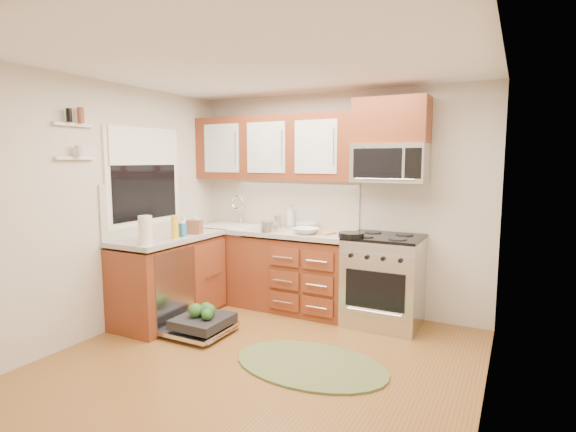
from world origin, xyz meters
The scene contains 38 objects.
floor centered at (0.00, 0.00, 0.00)m, with size 3.50×3.50×0.00m, color brown.
ceiling centered at (0.00, 0.00, 2.50)m, with size 3.50×3.50×0.00m, color white.
wall_back centered at (0.00, 1.75, 1.25)m, with size 3.50×0.04×2.50m, color beige.
wall_front centered at (0.00, -1.75, 1.25)m, with size 3.50×0.04×2.50m, color beige.
wall_left centered at (-1.75, 0.00, 1.25)m, with size 0.04×3.50×2.50m, color beige.
wall_right centered at (1.75, 0.00, 1.25)m, with size 0.04×3.50×2.50m, color beige.
base_cabinet_back centered at (-0.73, 1.45, 0.42)m, with size 2.05×0.60×0.85m, color maroon.
base_cabinet_left centered at (-1.45, 0.52, 0.42)m, with size 0.60×1.25×0.85m, color maroon.
countertop_back centered at (-0.72, 1.44, 0.90)m, with size 2.07×0.64×0.05m, color #AFABA0.
countertop_left centered at (-1.44, 0.53, 0.90)m, with size 0.64×1.27×0.05m, color #AFABA0.
backsplash_back centered at (-0.73, 1.74, 1.21)m, with size 2.05×0.02×0.57m, color beige.
backsplash_left centered at (-1.74, 0.52, 1.21)m, with size 0.02×1.25×0.57m, color beige.
upper_cabinets centered at (-0.73, 1.57, 1.88)m, with size 2.05×0.35×0.75m, color maroon, non-canonical shape.
cabinet_over_mw centered at (0.68, 1.57, 2.13)m, with size 0.76×0.35×0.47m, color maroon.
range centered at (0.68, 1.43, 0.47)m, with size 0.76×0.64×0.95m, color silver, non-canonical shape.
microwave centered at (0.68, 1.55, 1.70)m, with size 0.76×0.38×0.40m, color silver, non-canonical shape.
sink centered at (-1.25, 1.42, 0.80)m, with size 0.62×0.50×0.26m, color white, non-canonical shape.
dishwasher centered at (-0.86, 0.30, 0.10)m, with size 0.70×0.60×0.20m, color silver, non-canonical shape.
window centered at (-1.74, 0.50, 1.55)m, with size 0.03×1.05×1.05m, color white, non-canonical shape.
window_blind centered at (-1.71, 0.50, 1.88)m, with size 0.02×0.96×0.40m, color white.
shelf_upper centered at (-1.72, -0.35, 2.05)m, with size 0.04×0.40×0.03m, color white.
shelf_lower centered at (-1.72, -0.35, 1.75)m, with size 0.04×0.40×0.03m, color white.
rug centered at (0.41, 0.18, 0.01)m, with size 1.35×0.87×0.02m, color #607140, non-canonical shape.
skillet centered at (0.40, 1.18, 0.97)m, with size 0.26×0.26×0.05m, color black.
stock_pot centered at (-0.59, 1.23, 0.99)m, with size 0.20×0.20×0.12m, color silver.
cutting_board centered at (-0.04, 1.40, 0.94)m, with size 0.30×0.19×0.02m, color tan.
canister centered at (-0.64, 1.53, 1.00)m, with size 0.09×0.09×0.15m, color silver.
paper_towel_roll centered at (-1.25, 0.01, 1.07)m, with size 0.13×0.13×0.28m, color white.
mustard_bottle centered at (-1.25, 0.42, 1.04)m, with size 0.07×0.07×0.23m, color yellow.
red_bottle centered at (-1.43, 0.13, 1.04)m, with size 0.06×0.06×0.24m, color #BC2F0F.
wooden_box centered at (-1.25, 0.73, 1.00)m, with size 0.16×0.11×0.16m, color brown.
blue_carton centered at (-1.26, 0.54, 1.00)m, with size 0.09×0.05×0.14m, color teal.
bowl_a centered at (-0.17, 1.30, 0.96)m, with size 0.27×0.27×0.07m, color #999999.
bowl_b centered at (-0.30, 1.60, 0.96)m, with size 0.26×0.26×0.08m, color #999999.
cup centered at (-0.23, 1.61, 0.97)m, with size 0.13×0.13×0.10m, color #999999.
soap_bottle_a centered at (-0.55, 1.68, 1.07)m, with size 0.11×0.11×0.28m, color #999999.
soap_bottle_b centered at (-1.51, 1.05, 1.02)m, with size 0.08×0.09×0.19m, color #999999.
soap_bottle_c centered at (-1.42, 0.76, 1.02)m, with size 0.15×0.15×0.19m, color #999999.
Camera 1 is at (1.91, -3.12, 1.73)m, focal length 28.00 mm.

